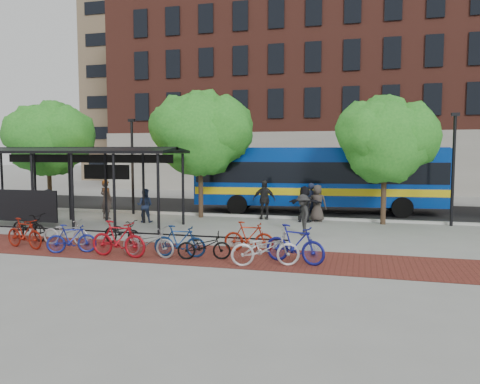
% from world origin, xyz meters
% --- Properties ---
extents(ground, '(160.00, 160.00, 0.00)m').
position_xyz_m(ground, '(0.00, 0.00, 0.00)').
color(ground, '#9E9E99').
rests_on(ground, ground).
extents(asphalt_street, '(160.00, 8.00, 0.01)m').
position_xyz_m(asphalt_street, '(0.00, 8.00, 0.01)').
color(asphalt_street, black).
rests_on(asphalt_street, ground).
extents(curb, '(160.00, 0.25, 0.12)m').
position_xyz_m(curb, '(0.00, 4.00, 0.06)').
color(curb, '#B7B7B2').
rests_on(curb, ground).
extents(brick_strip, '(24.00, 3.00, 0.01)m').
position_xyz_m(brick_strip, '(-2.00, -5.00, 0.00)').
color(brick_strip, maroon).
rests_on(brick_strip, ground).
extents(bike_rack_rail, '(12.00, 0.05, 0.95)m').
position_xyz_m(bike_rack_rail, '(-3.30, -4.10, 0.00)').
color(bike_rack_rail, black).
rests_on(bike_rack_rail, ground).
extents(building_brick, '(55.00, 14.00, 20.00)m').
position_xyz_m(building_brick, '(10.00, 26.00, 10.00)').
color(building_brick, brown).
rests_on(building_brick, ground).
extents(building_tower, '(22.00, 22.00, 30.00)m').
position_xyz_m(building_tower, '(-16.00, 40.00, 15.00)').
color(building_tower, '#7A664C').
rests_on(building_tower, ground).
extents(bus_shelter, '(10.60, 3.07, 3.60)m').
position_xyz_m(bus_shelter, '(-8.13, -0.48, 3.00)').
color(bus_shelter, black).
rests_on(bus_shelter, ground).
extents(tree_a, '(4.90, 4.00, 6.18)m').
position_xyz_m(tree_a, '(-11.91, 3.35, 4.24)').
color(tree_a, '#382619').
rests_on(tree_a, ground).
extents(tree_b, '(5.15, 4.20, 6.47)m').
position_xyz_m(tree_b, '(-2.90, 3.35, 4.46)').
color(tree_b, '#382619').
rests_on(tree_b, ground).
extents(tree_c, '(4.66, 3.80, 5.92)m').
position_xyz_m(tree_c, '(6.09, 3.35, 4.05)').
color(tree_c, '#382619').
rests_on(tree_c, ground).
extents(lamp_post_left, '(0.35, 0.20, 5.12)m').
position_xyz_m(lamp_post_left, '(-7.00, 3.60, 2.75)').
color(lamp_post_left, black).
rests_on(lamp_post_left, ground).
extents(lamp_post_right, '(0.35, 0.20, 5.12)m').
position_xyz_m(lamp_post_right, '(9.00, 3.60, 2.75)').
color(lamp_post_right, black).
rests_on(lamp_post_right, ground).
extents(bus, '(13.57, 4.29, 3.60)m').
position_xyz_m(bus, '(2.63, 6.70, 2.07)').
color(bus, navy).
rests_on(bus, ground).
extents(bike_0, '(2.12, 1.23, 1.05)m').
position_xyz_m(bike_0, '(-7.26, -4.28, 0.53)').
color(bike_0, black).
rests_on(bike_0, ground).
extents(bike_1, '(1.84, 0.90, 1.07)m').
position_xyz_m(bike_1, '(-6.40, -5.59, 0.53)').
color(bike_1, maroon).
rests_on(bike_1, ground).
extents(bike_2, '(1.82, 0.77, 0.93)m').
position_xyz_m(bike_2, '(-5.36, -4.69, 0.46)').
color(bike_2, '#ACACAE').
rests_on(bike_2, ground).
extents(bike_3, '(1.67, 1.07, 0.97)m').
position_xyz_m(bike_3, '(-4.33, -5.84, 0.49)').
color(bike_3, navy).
rests_on(bike_3, ground).
extents(bike_4, '(1.81, 1.00, 0.90)m').
position_xyz_m(bike_4, '(-3.44, -4.05, 0.45)').
color(bike_4, black).
rests_on(bike_4, ground).
extents(bike_5, '(2.00, 0.69, 1.18)m').
position_xyz_m(bike_5, '(-2.51, -5.98, 0.59)').
color(bike_5, maroon).
rests_on(bike_5, ground).
extents(bike_6, '(1.93, 0.82, 0.99)m').
position_xyz_m(bike_6, '(-1.60, -5.71, 0.49)').
color(bike_6, gray).
rests_on(bike_6, ground).
extents(bike_7, '(1.76, 0.64, 1.03)m').
position_xyz_m(bike_7, '(-0.61, -5.47, 0.52)').
color(bike_7, navy).
rests_on(bike_7, ground).
extents(bike_8, '(1.77, 1.02, 0.88)m').
position_xyz_m(bike_8, '(0.26, -5.60, 0.44)').
color(bike_8, black).
rests_on(bike_8, ground).
extents(bike_9, '(1.73, 0.52, 1.04)m').
position_xyz_m(bike_9, '(1.36, -4.16, 0.52)').
color(bike_9, maroon).
rests_on(bike_9, ground).
extents(bike_10, '(2.18, 1.33, 1.08)m').
position_xyz_m(bike_10, '(2.30, -5.93, 0.54)').
color(bike_10, '#BBBBBE').
rests_on(bike_10, ground).
extents(bike_11, '(2.04, 1.14, 1.18)m').
position_xyz_m(bike_11, '(3.10, -5.38, 0.59)').
color(bike_11, navy).
rests_on(bike_11, ground).
extents(pedestrian_0, '(0.87, 0.90, 1.56)m').
position_xyz_m(pedestrian_0, '(-9.86, 0.34, 0.78)').
color(pedestrian_0, black).
rests_on(pedestrian_0, ground).
extents(pedestrian_1, '(0.82, 0.65, 1.97)m').
position_xyz_m(pedestrian_1, '(-7.42, 1.56, 0.99)').
color(pedestrian_1, '#443A36').
rests_on(pedestrian_1, ground).
extents(pedestrian_2, '(0.87, 0.72, 1.62)m').
position_xyz_m(pedestrian_2, '(-5.05, 1.05, 0.81)').
color(pedestrian_2, '#1A243D').
rests_on(pedestrian_2, ground).
extents(pedestrian_4, '(1.18, 0.56, 1.95)m').
position_xyz_m(pedestrian_4, '(0.27, 3.54, 0.98)').
color(pedestrian_4, black).
rests_on(pedestrian_4, ground).
extents(pedestrian_5, '(1.66, 0.66, 1.75)m').
position_xyz_m(pedestrian_5, '(2.37, 3.03, 0.87)').
color(pedestrian_5, black).
rests_on(pedestrian_5, ground).
extents(pedestrian_6, '(0.90, 0.61, 1.79)m').
position_xyz_m(pedestrian_6, '(2.94, 3.44, 0.90)').
color(pedestrian_6, '#3D3530').
rests_on(pedestrian_6, ground).
extents(pedestrian_7, '(0.76, 0.59, 1.85)m').
position_xyz_m(pedestrian_7, '(2.60, 3.80, 0.92)').
color(pedestrian_7, '#1B2340').
rests_on(pedestrian_7, ground).
extents(pedestrian_9, '(0.97, 1.23, 1.67)m').
position_xyz_m(pedestrian_9, '(2.72, -0.46, 0.83)').
color(pedestrian_9, '#272727').
rests_on(pedestrian_9, ground).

